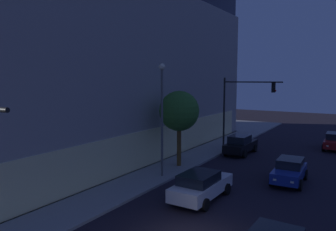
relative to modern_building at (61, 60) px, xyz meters
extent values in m
cube|color=#4C4C51|center=(0.00, 0.04, -8.70)|extent=(35.11, 25.34, 0.15)
cube|color=#FBEEA9|center=(0.00, -12.23, -7.22)|extent=(31.23, 0.60, 2.81)
cube|color=#9E9794|center=(0.00, 0.04, -1.45)|extent=(34.71, 24.94, 14.35)
cylinder|color=black|center=(7.31, -14.78, -5.20)|extent=(0.18, 0.18, 6.85)
cylinder|color=black|center=(7.51, -17.50, -2.20)|extent=(0.53, 5.45, 0.12)
cube|color=black|center=(7.66, -19.41, -2.70)|extent=(0.34, 0.34, 0.90)
sphere|color=red|center=(7.67, -19.59, -2.98)|extent=(0.18, 0.18, 0.18)
cylinder|color=#5A5A5A|center=(-4.32, -14.93, -4.93)|extent=(0.16, 0.16, 7.39)
sphere|color=#F9EFC6|center=(-4.32, -14.93, -1.09)|extent=(0.44, 0.44, 0.44)
cylinder|color=brown|center=(-1.30, -14.56, -7.11)|extent=(0.33, 0.33, 3.04)
sphere|color=#336C26|center=(-1.30, -14.56, -4.35)|extent=(3.09, 3.09, 3.09)
cube|color=silver|center=(-6.57, -19.05, -8.07)|extent=(4.75, 1.97, 0.72)
cube|color=black|center=(-6.92, -19.04, -7.43)|extent=(2.42, 1.74, 0.56)
cube|color=#F9F4CC|center=(-4.25, -18.52, -8.07)|extent=(0.12, 0.20, 0.12)
cube|color=#F9F4CC|center=(-4.27, -19.65, -8.07)|extent=(0.12, 0.20, 0.12)
cylinder|color=black|center=(-5.09, -18.13, -8.43)|extent=(0.69, 0.25, 0.68)
cylinder|color=black|center=(-5.12, -20.02, -8.43)|extent=(0.69, 0.25, 0.68)
cylinder|color=black|center=(-8.01, -18.08, -8.43)|extent=(0.69, 0.25, 0.68)
cylinder|color=black|center=(-8.05, -19.97, -8.43)|extent=(0.69, 0.25, 0.68)
cube|color=navy|center=(-0.83, -22.71, -8.09)|extent=(4.18, 1.84, 0.67)
cube|color=black|center=(-0.52, -22.70, -7.47)|extent=(2.10, 1.60, 0.56)
cube|color=#F9F4CC|center=(-2.82, -23.29, -8.09)|extent=(0.13, 0.20, 0.12)
cube|color=#F9F4CC|center=(-2.86, -22.26, -8.09)|extent=(0.13, 0.20, 0.12)
cylinder|color=black|center=(-2.08, -23.60, -8.43)|extent=(0.71, 0.26, 0.70)
cylinder|color=black|center=(-2.13, -21.90, -8.43)|extent=(0.71, 0.26, 0.70)
cylinder|color=black|center=(0.48, -23.52, -8.43)|extent=(0.71, 0.26, 0.70)
cylinder|color=black|center=(0.42, -21.82, -8.43)|extent=(0.71, 0.26, 0.70)
cube|color=black|center=(5.76, -17.10, -8.06)|extent=(4.69, 1.80, 0.72)
cube|color=black|center=(5.41, -17.10, -7.36)|extent=(2.19, 1.60, 0.68)
cube|color=#F9F4CC|center=(8.05, -16.61, -8.06)|extent=(0.12, 0.20, 0.12)
cube|color=#F9F4CC|center=(8.04, -17.65, -8.06)|extent=(0.12, 0.20, 0.12)
cylinder|color=black|center=(7.22, -16.25, -8.42)|extent=(0.71, 0.25, 0.71)
cylinder|color=black|center=(7.19, -17.99, -8.42)|extent=(0.71, 0.25, 0.71)
cylinder|color=black|center=(4.32, -16.21, -8.42)|extent=(0.71, 0.25, 0.71)
cylinder|color=black|center=(4.30, -17.96, -8.42)|extent=(0.71, 0.25, 0.71)
cube|color=maroon|center=(12.19, -24.44, -8.10)|extent=(4.14, 2.10, 0.65)
cube|color=#F9F4CC|center=(10.18, -23.90, -8.10)|extent=(0.13, 0.20, 0.12)
cylinder|color=black|center=(10.90, -23.48, -8.43)|extent=(0.71, 0.26, 0.70)
cylinder|color=black|center=(13.44, -23.42, -8.43)|extent=(0.71, 0.26, 0.70)
camera|label=1|loc=(-23.18, -26.97, -1.88)|focal=35.25mm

